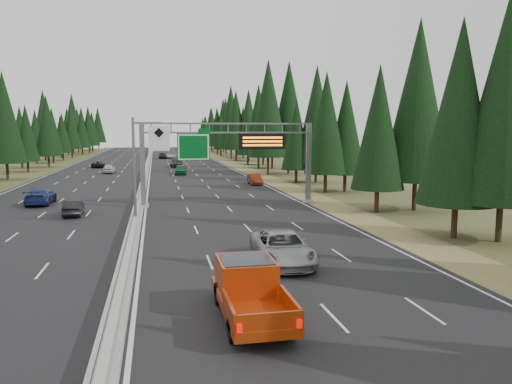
% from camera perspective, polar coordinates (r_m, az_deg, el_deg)
% --- Properties ---
extents(road, '(32.00, 260.00, 0.08)m').
position_cam_1_polar(road, '(92.03, -12.35, 2.42)').
color(road, black).
rests_on(road, ground).
extents(shoulder_right, '(3.60, 260.00, 0.06)m').
position_cam_1_polar(shoulder_right, '(93.45, -1.36, 2.64)').
color(shoulder_right, olive).
rests_on(shoulder_right, ground).
extents(shoulder_left, '(3.60, 260.00, 0.06)m').
position_cam_1_polar(shoulder_left, '(94.02, -23.26, 2.10)').
color(shoulder_left, '#3B441F').
rests_on(shoulder_left, ground).
extents(median_barrier, '(0.70, 260.00, 0.85)m').
position_cam_1_polar(median_barrier, '(92.00, -12.35, 2.66)').
color(median_barrier, gray).
rests_on(median_barrier, road).
extents(sign_gantry, '(16.75, 0.98, 7.80)m').
position_cam_1_polar(sign_gantry, '(47.25, -2.41, 4.75)').
color(sign_gantry, slate).
rests_on(sign_gantry, road).
extents(hov_sign_pole, '(2.80, 0.50, 8.00)m').
position_cam_1_polar(hov_sign_pole, '(36.80, -12.86, 3.10)').
color(hov_sign_pole, slate).
rests_on(hov_sign_pole, road).
extents(tree_row_right, '(11.47, 242.36, 18.89)m').
position_cam_1_polar(tree_row_right, '(92.35, 1.47, 8.14)').
color(tree_row_right, black).
rests_on(tree_row_right, ground).
extents(silver_minivan, '(3.13, 6.24, 1.70)m').
position_cam_1_polar(silver_minivan, '(26.76, 3.03, -6.38)').
color(silver_minivan, '#99999D').
rests_on(silver_minivan, road).
extents(red_pickup, '(2.27, 6.34, 2.07)m').
position_cam_1_polar(red_pickup, '(19.48, -0.89, -10.59)').
color(red_pickup, black).
rests_on(red_pickup, road).
extents(car_ahead_green, '(2.18, 4.75, 1.58)m').
position_cam_1_polar(car_ahead_green, '(82.00, -8.60, 2.55)').
color(car_ahead_green, '#155F30').
rests_on(car_ahead_green, road).
extents(car_ahead_dkred, '(1.49, 4.15, 1.36)m').
position_cam_1_polar(car_ahead_dkred, '(65.86, -0.12, 1.46)').
color(car_ahead_dkred, '#62210E').
rests_on(car_ahead_dkred, road).
extents(car_ahead_dkgrey, '(2.72, 5.62, 1.58)m').
position_cam_1_polar(car_ahead_dkgrey, '(98.70, -9.09, 3.28)').
color(car_ahead_dkgrey, black).
rests_on(car_ahead_dkgrey, road).
extents(car_ahead_white, '(2.38, 4.97, 1.37)m').
position_cam_1_polar(car_ahead_white, '(131.09, -9.73, 4.11)').
color(car_ahead_white, silver).
rests_on(car_ahead_white, road).
extents(car_ahead_far, '(1.92, 4.67, 1.59)m').
position_cam_1_polar(car_ahead_far, '(129.90, -10.66, 4.12)').
color(car_ahead_far, black).
rests_on(car_ahead_far, road).
extents(car_onc_near, '(1.50, 3.98, 1.30)m').
position_cam_1_polar(car_onc_near, '(44.41, -20.13, -1.70)').
color(car_onc_near, black).
rests_on(car_onc_near, road).
extents(car_onc_blue, '(2.29, 5.51, 1.59)m').
position_cam_1_polar(car_onc_blue, '(52.27, -23.42, -0.44)').
color(car_onc_blue, navy).
rests_on(car_onc_blue, road).
extents(car_onc_white, '(2.08, 4.48, 1.48)m').
position_cam_1_polar(car_onc_white, '(87.25, -16.41, 2.57)').
color(car_onc_white, silver).
rests_on(car_onc_white, road).
extents(car_onc_far, '(2.20, 4.74, 1.32)m').
position_cam_1_polar(car_onc_far, '(101.11, -17.60, 3.05)').
color(car_onc_far, black).
rests_on(car_onc_far, road).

